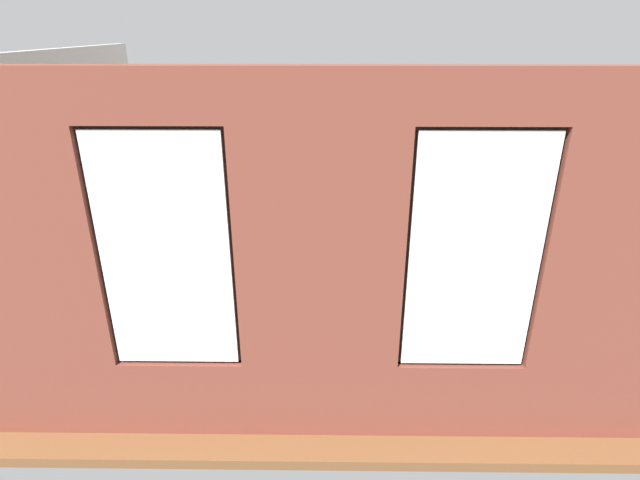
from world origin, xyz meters
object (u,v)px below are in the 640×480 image
(couch_left, at_px, (509,271))
(potted_plant_mid_room_small, at_px, (353,241))
(candle_jar, at_px, (316,263))
(media_console, at_px, (109,274))
(remote_silver, at_px, (303,263))
(potted_plant_near_tv, at_px, (118,304))
(potted_plant_corner_far_left, at_px, (599,346))
(potted_plant_between_couches, at_px, (387,313))
(table_plant_small, at_px, (324,262))
(couch_by_window, at_px, (253,355))
(cup_ceramic, at_px, (346,260))
(potted_plant_corner_near_left, at_px, (480,205))
(potted_plant_foreground_right, at_px, (172,201))
(remote_gray, at_px, (283,270))
(potted_plant_beside_window_right, at_px, (82,331))
(coffee_table, at_px, (316,270))
(tv_flatscreen, at_px, (100,225))

(couch_left, bearing_deg, potted_plant_mid_room_small, -115.27)
(candle_jar, height_order, media_console, media_console)
(remote_silver, xyz_separation_m, potted_plant_near_tv, (2.08, 1.16, 0.02))
(potted_plant_corner_far_left, height_order, potted_plant_between_couches, potted_plant_between_couches)
(media_console, xyz_separation_m, potted_plant_near_tv, (-0.55, 1.05, 0.14))
(table_plant_small, bearing_deg, couch_by_window, 67.75)
(cup_ceramic, height_order, potted_plant_corner_near_left, potted_plant_corner_near_left)
(couch_by_window, height_order, potted_plant_foreground_right, potted_plant_foreground_right)
(remote_gray, bearing_deg, couch_left, -48.33)
(media_console, relative_size, potted_plant_between_couches, 0.91)
(potted_plant_corner_far_left, relative_size, potted_plant_mid_room_small, 1.91)
(potted_plant_mid_room_small, bearing_deg, potted_plant_corner_far_left, 128.53)
(media_console, height_order, potted_plant_beside_window_right, potted_plant_beside_window_right)
(potted_plant_near_tv, xyz_separation_m, potted_plant_mid_room_small, (-2.79, -1.92, -0.02))
(potted_plant_corner_near_left, bearing_deg, potted_plant_between_couches, 62.53)
(potted_plant_beside_window_right, bearing_deg, cup_ceramic, -141.59)
(coffee_table, height_order, media_console, media_console)
(remote_silver, relative_size, potted_plant_near_tv, 0.23)
(potted_plant_corner_far_left, bearing_deg, candle_jar, -35.33)
(potted_plant_corner_near_left, relative_size, potted_plant_near_tv, 1.13)
(potted_plant_corner_far_left, xyz_separation_m, potted_plant_near_tv, (5.03, -0.89, -0.10))
(media_console, relative_size, potted_plant_corner_far_left, 1.02)
(media_console, bearing_deg, cup_ceramic, -177.31)
(potted_plant_mid_room_small, bearing_deg, remote_gray, 44.47)
(potted_plant_mid_room_small, bearing_deg, remote_silver, 46.53)
(couch_by_window, xyz_separation_m, potted_plant_corner_near_left, (-3.37, -3.97, 0.23))
(potted_plant_corner_far_left, height_order, potted_plant_corner_near_left, potted_plant_corner_far_left)
(couch_left, bearing_deg, remote_gray, -91.38)
(potted_plant_foreground_right, height_order, potted_plant_near_tv, potted_plant_foreground_right)
(potted_plant_beside_window_right, bearing_deg, potted_plant_corner_near_left, -140.81)
(coffee_table, relative_size, potted_plant_near_tv, 2.04)
(remote_silver, bearing_deg, remote_gray, -120.67)
(media_console, xyz_separation_m, potted_plant_corner_far_left, (-5.58, 1.94, 0.25))
(cup_ceramic, distance_m, potted_plant_beside_window_right, 3.37)
(table_plant_small, bearing_deg, potted_plant_beside_window_right, 38.35)
(couch_left, height_order, potted_plant_corner_far_left, potted_plant_corner_far_left)
(potted_plant_foreground_right, bearing_deg, cup_ceramic, 146.46)
(coffee_table, relative_size, potted_plant_corner_far_left, 1.25)
(remote_gray, xyz_separation_m, potted_plant_near_tv, (1.82, 0.96, 0.02))
(candle_jar, xyz_separation_m, potted_plant_near_tv, (2.26, 1.07, -0.02))
(table_plant_small, distance_m, remote_silver, 0.38)
(potted_plant_corner_far_left, bearing_deg, couch_by_window, -1.74)
(couch_by_window, height_order, candle_jar, couch_by_window)
(coffee_table, height_order, potted_plant_between_couches, potted_plant_between_couches)
(coffee_table, relative_size, media_console, 1.23)
(couch_left, xyz_separation_m, potted_plant_mid_room_small, (2.09, -0.79, 0.09))
(remote_silver, bearing_deg, cup_ceramic, 24.93)
(potted_plant_corner_far_left, bearing_deg, table_plant_small, -34.88)
(cup_ceramic, relative_size, table_plant_small, 0.37)
(tv_flatscreen, bearing_deg, cup_ceramic, -177.37)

